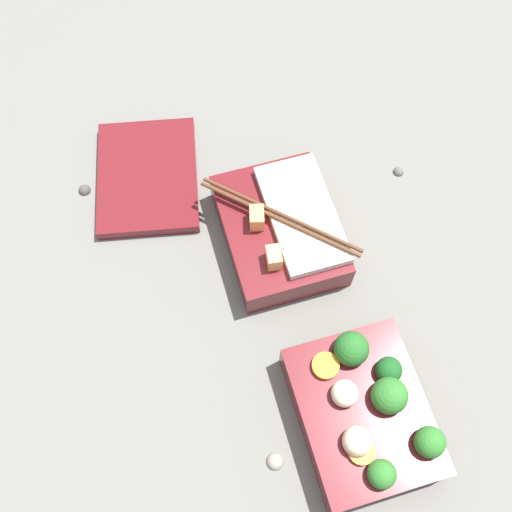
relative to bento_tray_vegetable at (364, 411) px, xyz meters
The scene contains 7 objects.
ground_plane 0.12m from the bento_tray_vegetable, ahead, with size 3.00×3.00×0.00m, color slate.
bento_tray_vegetable is the anchor object (origin of this frame).
bento_tray_rice 0.24m from the bento_tray_vegetable, ahead, with size 0.18×0.16×0.07m.
bento_lid 0.41m from the bento_tray_vegetable, 23.79° to the left, with size 0.17×0.13×0.02m, color maroon.
pebble_0 0.34m from the bento_tray_vegetable, 29.39° to the right, with size 0.01×0.01×0.01m, color #595651.
pebble_1 0.11m from the bento_tray_vegetable, 100.71° to the left, with size 0.02×0.02×0.02m, color gray.
pebble_2 0.46m from the bento_tray_vegetable, 33.31° to the left, with size 0.02×0.02×0.02m, color #474442.
Camera 1 is at (-0.20, 0.14, 0.70)m, focal length 42.00 mm.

